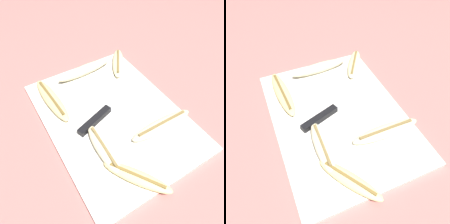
# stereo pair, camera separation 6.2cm
# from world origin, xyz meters

# --- Properties ---
(ground_plane) EXTENTS (4.00, 4.00, 0.00)m
(ground_plane) POSITION_xyz_m (0.00, 0.00, 0.00)
(ground_plane) COLOR #B76B66
(cutting_board) EXTENTS (0.50, 0.36, 0.01)m
(cutting_board) POSITION_xyz_m (0.00, 0.00, 0.01)
(cutting_board) COLOR white
(cutting_board) RESTS_ON ground_plane
(knife) EXTENTS (0.10, 0.25, 0.02)m
(knife) POSITION_xyz_m (-0.01, -0.03, 0.02)
(knife) COLOR black
(knife) RESTS_ON cutting_board
(banana_pale_long) EXTENTS (0.05, 0.19, 0.03)m
(banana_pale_long) POSITION_xyz_m (-0.20, 0.02, 0.03)
(banana_pale_long) COLOR beige
(banana_pale_long) RESTS_ON cutting_board
(banana_golden_short) EXTENTS (0.16, 0.12, 0.02)m
(banana_golden_short) POSITION_xyz_m (0.20, -0.05, 0.02)
(banana_golden_short) COLOR #EDD689
(banana_golden_short) RESTS_ON cutting_board
(banana_cream_curved) EXTENTS (0.04, 0.20, 0.02)m
(banana_cream_curved) POSITION_xyz_m (0.11, 0.09, 0.02)
(banana_cream_curved) COLOR beige
(banana_cream_curved) RESTS_ON cutting_board
(banana_soft_right) EXTENTS (0.16, 0.12, 0.02)m
(banana_soft_right) POSITION_xyz_m (-0.19, 0.14, 0.02)
(banana_soft_right) COLOR beige
(banana_soft_right) RESTS_ON cutting_board
(banana_spotted_left) EXTENTS (0.21, 0.06, 0.02)m
(banana_spotted_left) POSITION_xyz_m (-0.14, -0.13, 0.02)
(banana_spotted_left) COLOR #DBC684
(banana_spotted_left) RESTS_ON cutting_board
(banana_bright_far) EXTENTS (0.16, 0.04, 0.02)m
(banana_bright_far) POSITION_xyz_m (0.09, -0.08, 0.02)
(banana_bright_far) COLOR beige
(banana_bright_far) RESTS_ON cutting_board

